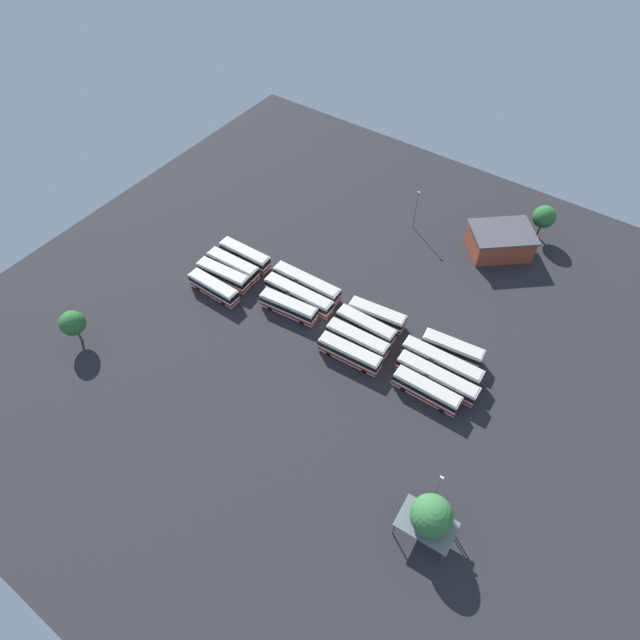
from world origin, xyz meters
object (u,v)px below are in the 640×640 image
(tree_south_edge, at_px, (72,323))
(bus_row3_slot3, at_px, (452,349))
(bus_row0_slot2, at_px, (233,265))
(bus_row1_slot1, at_px, (289,307))
(bus_row1_slot2, at_px, (298,295))
(bus_row2_slot0, at_px, (350,353))
(bus_row2_slot2, at_px, (366,326))
(lamp_post_near_entrance, at_px, (416,209))
(tree_east_edge, at_px, (544,217))
(bus_row0_slot0, at_px, (214,288))
(bus_row2_slot1, at_px, (357,340))
(bus_row3_slot1, at_px, (437,378))
(bus_row3_slot0, at_px, (427,391))
(bus_row0_slot1, at_px, (223,275))
(bus_row0_slot3, at_px, (245,255))
(bus_row3_slot2, at_px, (442,362))
(bus_row1_slot3, at_px, (307,284))
(lamp_post_far_corner, at_px, (437,489))
(depot_building, at_px, (500,241))
(bus_row2_slot3, at_px, (377,315))
(tree_northwest, at_px, (432,516))

(tree_south_edge, bearing_deg, bus_row3_slot3, 32.13)
(bus_row0_slot2, distance_m, bus_row1_slot1, 16.08)
(bus_row1_slot2, relative_size, bus_row2_slot0, 1.23)
(bus_row2_slot0, xyz_separation_m, bus_row2_slot2, (-0.93, 6.91, -0.00))
(lamp_post_near_entrance, height_order, tree_east_edge, lamp_post_near_entrance)
(bus_row0_slot0, bearing_deg, bus_row1_slot2, 28.34)
(bus_row0_slot2, distance_m, bus_row2_slot1, 30.78)
(bus_row3_slot1, relative_size, tree_east_edge, 1.86)
(bus_row1_slot2, distance_m, lamp_post_near_entrance, 33.26)
(bus_row3_slot0, relative_size, lamp_post_near_entrance, 1.23)
(bus_row0_slot1, xyz_separation_m, bus_row0_slot3, (-0.16, 6.89, 0.00))
(bus_row0_slot1, relative_size, bus_row0_slot3, 1.00)
(bus_row0_slot1, relative_size, bus_row0_slot2, 0.99)
(bus_row3_slot3, bearing_deg, bus_row3_slot1, -85.53)
(bus_row1_slot2, height_order, bus_row3_slot2, same)
(bus_row2_slot1, relative_size, tree_south_edge, 1.65)
(bus_row1_slot3, distance_m, bus_row2_slot1, 16.76)
(bus_row2_slot0, distance_m, lamp_post_far_corner, 28.26)
(bus_row0_slot3, bearing_deg, depot_building, 38.37)
(bus_row2_slot1, xyz_separation_m, lamp_post_near_entrance, (-7.44, 34.79, 3.37))
(bus_row1_slot2, xyz_separation_m, bus_row3_slot3, (30.00, 5.36, -0.00))
(bus_row2_slot2, relative_size, bus_row3_slot0, 0.98)
(bus_row3_slot0, bearing_deg, bus_row2_slot3, 148.43)
(bus_row0_slot3, height_order, bus_row2_slot0, same)
(bus_row1_slot2, xyz_separation_m, bus_row2_slot0, (15.66, -5.96, -0.00))
(bus_row0_slot0, relative_size, bus_row1_slot1, 0.95)
(bus_row0_slot1, bearing_deg, tree_northwest, -20.18)
(depot_building, height_order, lamp_post_far_corner, lamp_post_far_corner)
(bus_row0_slot2, xyz_separation_m, bus_row1_slot2, (15.61, 1.00, 0.00))
(bus_row1_slot1, relative_size, bus_row3_slot0, 0.99)
(bus_row0_slot0, height_order, bus_row3_slot3, same)
(bus_row2_slot1, bearing_deg, bus_row0_slot2, 177.01)
(bus_row1_slot3, height_order, tree_south_edge, tree_south_edge)
(bus_row0_slot2, height_order, bus_row3_slot3, same)
(tree_northwest, bearing_deg, bus_row0_slot3, 153.95)
(bus_row0_slot2, height_order, depot_building, depot_building)
(bus_row3_slot3, xyz_separation_m, lamp_post_far_corner, (9.60, -26.01, 3.10))
(bus_row1_slot3, distance_m, depot_building, 41.77)
(bus_row0_slot0, height_order, lamp_post_near_entrance, lamp_post_near_entrance)
(tree_east_edge, xyz_separation_m, tree_northwest, (9.52, -69.74, 0.42))
(bus_row1_slot3, height_order, bus_row3_slot3, same)
(bus_row3_slot3, bearing_deg, bus_row0_slot2, -172.06)
(bus_row3_slot1, bearing_deg, bus_row1_slot1, -176.88)
(bus_row0_slot0, xyz_separation_m, bus_row3_slot0, (44.98, 2.87, 0.00))
(bus_row0_slot3, bearing_deg, bus_row2_slot1, -9.80)
(bus_row0_slot3, relative_size, lamp_post_far_corner, 1.28)
(bus_row1_slot1, height_order, bus_row3_slot3, same)
(bus_row0_slot0, height_order, bus_row1_slot1, same)
(bus_row1_slot2, bearing_deg, bus_row0_slot1, -164.82)
(bus_row1_slot2, xyz_separation_m, tree_northwest, (40.73, -24.84, 4.03))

